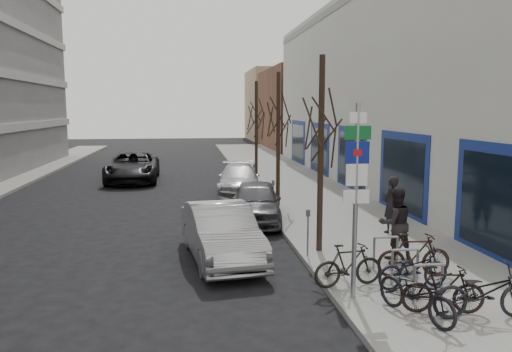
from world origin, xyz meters
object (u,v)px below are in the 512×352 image
object	(u,v)px
bike_near_right	(443,289)
bike_rack	(405,262)
bike_far_curb	(484,287)
pedestrian_near	(391,204)
meter_back	(254,174)
meter_mid	(273,194)
bike_mid_curb	(413,266)
parked_car_back	(239,180)
tree_far	(256,108)
meter_front	(308,228)
bike_far_inner	(414,255)
parked_car_front	(221,233)
tree_near	(322,108)
pedestrian_far	(395,223)
bike_near_left	(417,289)
lane_car	(133,167)
parked_car_mid	(256,202)
highway_sign_pole	(356,189)
tree_mid	(278,108)
bike_mid_inner	(348,265)

from	to	relation	value
bike_near_right	bike_rack	bearing A→B (deg)	11.92
bike_far_curb	pedestrian_near	distance (m)	6.58
bike_rack	meter_back	world-z (taller)	meter_back
meter_mid	pedestrian_near	distance (m)	4.64
bike_mid_curb	parked_car_back	world-z (taller)	parked_car_back
tree_far	meter_front	size ratio (longest dim) A/B	4.33
bike_far_inner	parked_car_front	xyz separation A→B (m)	(-4.35, 2.42, 0.07)
parked_car_front	bike_far_curb	bearing A→B (deg)	-53.86
tree_near	tree_far	size ratio (longest dim) A/B	1.00
meter_mid	parked_car_front	bearing A→B (deg)	-114.36
meter_mid	pedestrian_far	world-z (taller)	pedestrian_far
bike_near_left	bike_far_inner	size ratio (longest dim) A/B	1.06
meter_back	bike_near_left	xyz separation A→B (m)	(1.09, -15.16, -0.19)
bike_near_left	lane_car	distance (m)	21.28
bike_far_inner	parked_car_mid	world-z (taller)	parked_car_mid
tree_far	bike_far_inner	xyz separation A→B (m)	(1.61, -15.47, -3.42)
bike_near_left	highway_sign_pole	bearing A→B (deg)	104.36
tree_mid	pedestrian_near	size ratio (longest dim) A/B	3.03
bike_near_right	parked_car_front	world-z (taller)	parked_car_front
highway_sign_pole	pedestrian_far	distance (m)	3.48
bike_rack	meter_back	distance (m)	13.50
meter_back	pedestrian_far	xyz separation A→B (m)	(2.23, -11.49, 0.19)
highway_sign_pole	bike_near_left	size ratio (longest dim) A/B	2.24
meter_mid	bike_far_curb	world-z (taller)	meter_mid
bike_mid_curb	parked_car_back	xyz separation A→B (m)	(-2.48, 13.53, 0.04)
highway_sign_pole	bike_far_curb	distance (m)	3.01
bike_rack	tree_mid	distance (m)	10.08
bike_near_right	parked_car_mid	world-z (taller)	parked_car_mid
bike_mid_curb	bike_mid_inner	xyz separation A→B (m)	(-1.38, 0.30, -0.02)
lane_car	bike_far_curb	bearing A→B (deg)	-68.03
bike_far_curb	bike_near_left	bearing A→B (deg)	85.89
highway_sign_pole	parked_car_back	world-z (taller)	highway_sign_pole
highway_sign_pole	bike_far_curb	xyz separation A→B (m)	(2.08, -1.33, -1.71)
tree_far	parked_car_back	xyz separation A→B (m)	(-1.20, -2.63, -3.40)
pedestrian_near	bike_far_inner	bearing A→B (deg)	43.32
bike_far_curb	parked_car_mid	xyz separation A→B (m)	(-3.08, 9.17, -0.01)
bike_rack	bike_near_right	world-z (taller)	bike_near_right
tree_near	meter_mid	distance (m)	5.95
meter_mid	highway_sign_pole	bearing A→B (deg)	-88.32
pedestrian_near	parked_car_front	bearing A→B (deg)	-13.68
bike_mid_inner	parked_car_mid	world-z (taller)	parked_car_mid
bike_near_right	pedestrian_near	bearing A→B (deg)	-3.28
bike_rack	parked_car_back	distance (m)	13.48
highway_sign_pole	tree_mid	size ratio (longest dim) A/B	0.76
lane_car	tree_near	bearing A→B (deg)	-67.47
bike_mid_inner	pedestrian_far	distance (m)	2.69
meter_back	bike_far_inner	distance (m)	13.13
meter_back	parked_car_front	size ratio (longest dim) A/B	0.28
bike_mid_curb	parked_car_mid	bearing A→B (deg)	11.92
tree_near	pedestrian_near	size ratio (longest dim) A/B	3.03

